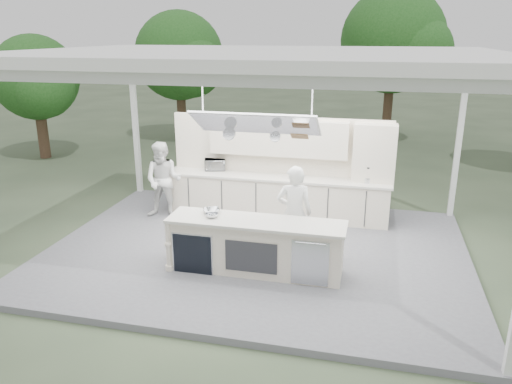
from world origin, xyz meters
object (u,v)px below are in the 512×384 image
(back_counter, at_px, (276,196))
(demo_island, at_px, (255,246))
(sous_chef, at_px, (163,180))
(head_chef, at_px, (294,213))

(back_counter, bearing_deg, demo_island, -86.37)
(demo_island, xyz_separation_m, sous_chef, (-2.64, 2.16, 0.39))
(demo_island, height_order, sous_chef, sous_chef)
(demo_island, distance_m, sous_chef, 3.43)
(demo_island, xyz_separation_m, back_counter, (-0.18, 2.81, 0.00))
(back_counter, bearing_deg, sous_chef, -165.21)
(demo_island, distance_m, back_counter, 2.82)
(head_chef, distance_m, sous_chef, 3.54)
(demo_island, height_order, back_counter, same)
(head_chef, bearing_deg, demo_island, 39.48)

